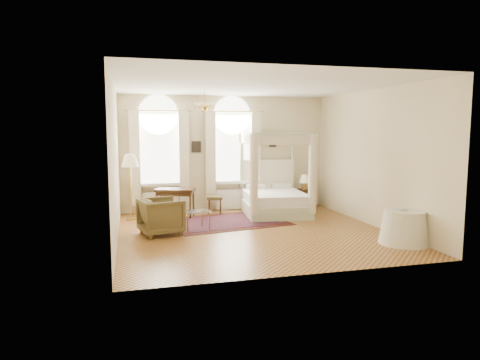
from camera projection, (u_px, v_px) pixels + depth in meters
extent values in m
plane|color=#AC7832|center=(254.00, 232.00, 9.78)|extent=(6.00, 6.00, 0.00)
plane|color=beige|center=(225.00, 153.00, 12.47)|extent=(6.00, 0.00, 6.00)
plane|color=beige|center=(308.00, 173.00, 6.70)|extent=(6.00, 0.00, 6.00)
plane|color=beige|center=(115.00, 163.00, 8.84)|extent=(0.00, 6.00, 6.00)
plane|color=beige|center=(373.00, 158.00, 10.33)|extent=(0.00, 6.00, 6.00)
plane|color=white|center=(254.00, 85.00, 9.40)|extent=(6.00, 6.00, 0.00)
cube|color=silver|center=(159.00, 149.00, 11.95)|extent=(1.10, 0.04, 1.90)
cylinder|color=silver|center=(158.00, 115.00, 11.84)|extent=(1.10, 0.04, 1.10)
cube|color=white|center=(160.00, 184.00, 11.98)|extent=(1.32, 0.24, 0.08)
cube|color=beige|center=(135.00, 159.00, 11.65)|extent=(0.28, 0.14, 2.60)
cube|color=beige|center=(184.00, 158.00, 11.98)|extent=(0.28, 0.14, 2.60)
cube|color=white|center=(160.00, 202.00, 12.06)|extent=(1.00, 0.12, 0.58)
cube|color=silver|center=(232.00, 148.00, 12.47)|extent=(1.10, 0.04, 1.90)
cylinder|color=silver|center=(232.00, 115.00, 12.36)|extent=(1.10, 0.04, 1.10)
cube|color=white|center=(233.00, 182.00, 12.50)|extent=(1.32, 0.24, 0.08)
cube|color=beige|center=(211.00, 157.00, 12.17)|extent=(0.28, 0.14, 2.60)
cube|color=beige|center=(256.00, 157.00, 12.51)|extent=(0.28, 0.14, 2.60)
cube|color=white|center=(233.00, 199.00, 12.58)|extent=(1.00, 0.12, 0.58)
cylinder|color=#B18F3B|center=(205.00, 98.00, 10.35)|extent=(0.02, 0.02, 0.40)
sphere|color=#B18F3B|center=(205.00, 107.00, 10.37)|extent=(0.16, 0.16, 0.16)
sphere|color=beige|center=(214.00, 104.00, 10.42)|extent=(0.07, 0.07, 0.07)
sphere|color=beige|center=(208.00, 105.00, 10.58)|extent=(0.07, 0.07, 0.07)
sphere|color=beige|center=(199.00, 104.00, 10.52)|extent=(0.07, 0.07, 0.07)
sphere|color=beige|center=(196.00, 104.00, 10.31)|extent=(0.07, 0.07, 0.07)
sphere|color=beige|center=(202.00, 103.00, 10.15)|extent=(0.07, 0.07, 0.07)
sphere|color=beige|center=(211.00, 104.00, 10.21)|extent=(0.07, 0.07, 0.07)
cube|color=black|center=(196.00, 147.00, 12.21)|extent=(0.26, 0.03, 0.32)
cube|color=black|center=(273.00, 143.00, 12.77)|extent=(0.22, 0.03, 0.26)
cube|color=#B9C39E|center=(274.00, 208.00, 11.85)|extent=(1.84, 2.19, 0.35)
cube|color=white|center=(275.00, 197.00, 11.82)|extent=(1.74, 2.08, 0.27)
cube|color=beige|center=(267.00, 179.00, 12.73)|extent=(1.64, 0.24, 1.16)
cube|color=#B9C39E|center=(242.00, 171.00, 12.57)|extent=(0.10, 0.10, 2.23)
cube|color=#B9C39E|center=(292.00, 171.00, 12.80)|extent=(0.10, 0.10, 2.23)
cube|color=#B9C39E|center=(254.00, 179.00, 10.69)|extent=(0.10, 0.10, 2.23)
cube|color=#B9C39E|center=(313.00, 178.00, 10.92)|extent=(0.10, 0.10, 2.23)
cube|color=#B9C39E|center=(268.00, 133.00, 12.56)|extent=(1.64, 0.24, 0.08)
cube|color=#B9C39E|center=(284.00, 134.00, 10.68)|extent=(1.64, 0.24, 0.08)
cube|color=#B9C39E|center=(247.00, 134.00, 11.50)|extent=(0.28, 2.03, 0.08)
cube|color=#B9C39E|center=(302.00, 134.00, 11.73)|extent=(0.28, 2.03, 0.08)
cube|color=beige|center=(268.00, 138.00, 12.57)|extent=(1.70, 0.21, 0.27)
cube|color=beige|center=(284.00, 139.00, 10.69)|extent=(1.70, 0.21, 0.27)
cube|color=beige|center=(247.00, 139.00, 11.52)|extent=(0.25, 2.08, 0.27)
cube|color=beige|center=(302.00, 139.00, 11.75)|extent=(0.25, 2.08, 0.27)
cylinder|color=beige|center=(254.00, 175.00, 10.68)|extent=(0.21, 0.21, 2.03)
cylinder|color=beige|center=(313.00, 174.00, 10.91)|extent=(0.21, 0.21, 2.03)
cube|color=#38220F|center=(306.00, 198.00, 12.86)|extent=(0.41, 0.38, 0.57)
cylinder|color=#B18F3B|center=(304.00, 186.00, 12.76)|extent=(0.13, 0.13, 0.21)
cone|color=beige|center=(304.00, 179.00, 12.73)|extent=(0.30, 0.30, 0.23)
cube|color=#38220F|center=(175.00, 190.00, 11.41)|extent=(1.14, 0.85, 0.06)
cube|color=#38220F|center=(175.00, 193.00, 11.42)|extent=(1.01, 0.72, 0.10)
cylinder|color=#38220F|center=(161.00, 202.00, 11.69)|extent=(0.05, 0.05, 0.72)
cylinder|color=#38220F|center=(193.00, 203.00, 11.61)|extent=(0.05, 0.05, 0.72)
cylinder|color=#38220F|center=(157.00, 205.00, 11.29)|extent=(0.05, 0.05, 0.72)
cylinder|color=#38220F|center=(190.00, 205.00, 11.21)|extent=(0.05, 0.05, 0.72)
imported|color=black|center=(177.00, 188.00, 11.44)|extent=(0.39, 0.30, 0.03)
cube|color=#4B3D20|center=(215.00, 198.00, 11.95)|extent=(0.50, 0.50, 0.08)
cylinder|color=#38220F|center=(209.00, 207.00, 11.81)|extent=(0.04, 0.04, 0.40)
cylinder|color=#38220F|center=(220.00, 207.00, 11.83)|extent=(0.04, 0.04, 0.40)
cylinder|color=#38220F|center=(209.00, 205.00, 12.13)|extent=(0.04, 0.04, 0.40)
cylinder|color=#38220F|center=(220.00, 205.00, 12.14)|extent=(0.04, 0.04, 0.40)
imported|color=#4C3F20|center=(161.00, 216.00, 9.53)|extent=(1.08, 1.06, 0.82)
cube|color=silver|center=(195.00, 211.00, 9.95)|extent=(0.78, 0.66, 0.02)
cylinder|color=#B18F3B|center=(188.00, 223.00, 9.66)|extent=(0.03, 0.03, 0.44)
cylinder|color=#B18F3B|center=(210.00, 221.00, 9.98)|extent=(0.03, 0.03, 0.44)
cylinder|color=#B18F3B|center=(180.00, 221.00, 9.96)|extent=(0.03, 0.03, 0.44)
cylinder|color=#B18F3B|center=(202.00, 218.00, 10.29)|extent=(0.03, 0.03, 0.44)
cylinder|color=#B18F3B|center=(132.00, 219.00, 11.13)|extent=(0.30, 0.30, 0.03)
cylinder|color=#B18F3B|center=(131.00, 191.00, 11.05)|extent=(0.04, 0.04, 1.50)
cone|color=beige|center=(130.00, 160.00, 10.96)|extent=(0.44, 0.44, 0.32)
cube|color=#451810|center=(227.00, 222.00, 10.86)|extent=(3.18, 2.52, 0.01)
cube|color=black|center=(227.00, 222.00, 10.86)|extent=(2.66, 2.00, 0.01)
cone|color=silver|center=(404.00, 228.00, 8.75)|extent=(1.01, 1.01, 0.65)
cylinder|color=silver|center=(405.00, 211.00, 8.71)|extent=(0.83, 0.83, 0.04)
imported|color=black|center=(396.00, 209.00, 8.80)|extent=(0.22, 0.29, 0.03)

